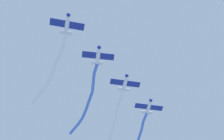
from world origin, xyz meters
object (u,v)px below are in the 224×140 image
airplane_lead (67,24)px  airplane_slot (149,107)px  airplane_left_wing (98,55)px  airplane_right_wing (125,83)px

airplane_lead → airplane_slot: airplane_slot is taller
airplane_lead → airplane_slot: size_ratio=0.98×
airplane_left_wing → airplane_right_wing: size_ratio=1.02×
airplane_lead → airplane_left_wing: (-10.59, 1.23, 0.25)m
airplane_lead → airplane_left_wing: 10.66m
airplane_lead → airplane_left_wing: bearing=131.2°
airplane_left_wing → airplane_slot: 21.35m
airplane_lead → airplane_left_wing: airplane_left_wing is taller
airplane_left_wing → airplane_right_wing: (-10.60, 1.24, 0.25)m
airplane_lead → airplane_right_wing: (-21.19, 2.47, 0.50)m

